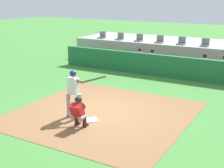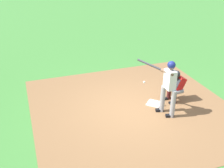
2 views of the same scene
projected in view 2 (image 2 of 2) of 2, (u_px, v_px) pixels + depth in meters
The scene contains 5 objects.
ground_plane at pixel (132, 108), 8.99m from camera, with size 80.00×80.00×0.00m, color #428438.
dirt_infield at pixel (132, 108), 8.99m from camera, with size 6.40×6.40×0.01m, color olive.
home_plate at pixel (154, 103), 9.22m from camera, with size 0.44×0.44×0.02m, color white.
batter_at_plate at pixel (168, 85), 8.22m from camera, with size 1.30×0.80×1.80m.
catcher_crouched at pixel (175, 85), 9.16m from camera, with size 0.50×1.58×1.13m.
Camera 2 is at (-7.06, 3.16, 4.71)m, focal length 43.83 mm.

